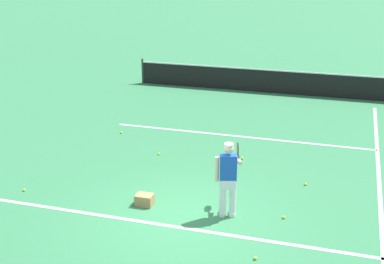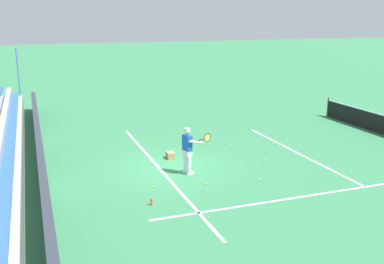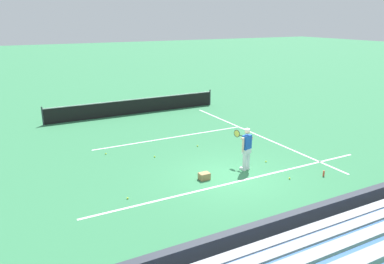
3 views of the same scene
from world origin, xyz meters
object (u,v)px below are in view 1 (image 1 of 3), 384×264
at_px(tennis_net, 269,81).
at_px(tennis_ball_by_box, 306,184).
at_px(tennis_player, 228,179).
at_px(tennis_ball_on_baseline, 242,158).
at_px(tennis_ball_far_left, 255,258).
at_px(tennis_ball_toward_net, 121,132).
at_px(tennis_ball_midcourt, 159,154).
at_px(ball_box_cardboard, 145,200).
at_px(tennis_ball_stray_back, 284,217).
at_px(tennis_ball_near_player, 24,190).

bearing_deg(tennis_net, tennis_ball_by_box, -74.77).
bearing_deg(tennis_player, tennis_ball_by_box, 54.54).
xyz_separation_m(tennis_ball_on_baseline, tennis_ball_by_box, (1.87, -1.24, 0.00)).
height_order(tennis_player, tennis_ball_far_left, tennis_player).
xyz_separation_m(tennis_ball_toward_net, tennis_ball_midcourt, (1.79, -1.38, 0.00)).
xyz_separation_m(ball_box_cardboard, tennis_ball_stray_back, (3.17, 0.28, -0.10)).
distance_m(tennis_player, tennis_ball_midcourt, 4.12).
bearing_deg(tennis_player, tennis_ball_near_player, -177.21).
height_order(tennis_ball_on_baseline, tennis_ball_toward_net, same).
bearing_deg(tennis_net, tennis_player, -85.54).
bearing_deg(tennis_ball_far_left, tennis_ball_on_baseline, 104.70).
xyz_separation_m(tennis_ball_near_player, tennis_ball_stray_back, (6.26, 0.46, 0.00)).
xyz_separation_m(tennis_ball_far_left, tennis_ball_toward_net, (-5.44, 5.91, 0.00)).
bearing_deg(tennis_player, tennis_ball_midcourt, 132.59).
bearing_deg(tennis_player, ball_box_cardboard, -178.13).
height_order(ball_box_cardboard, tennis_ball_near_player, ball_box_cardboard).
height_order(ball_box_cardboard, tennis_net, tennis_net).
relative_size(tennis_player, tennis_ball_on_baseline, 25.98).
height_order(tennis_ball_stray_back, tennis_ball_on_baseline, same).
height_order(ball_box_cardboard, tennis_ball_toward_net, ball_box_cardboard).
xyz_separation_m(ball_box_cardboard, tennis_ball_near_player, (-3.09, -0.18, -0.10)).
bearing_deg(tennis_ball_by_box, ball_box_cardboard, -147.82).
bearing_deg(tennis_ball_toward_net, tennis_ball_near_player, -96.52).
xyz_separation_m(tennis_player, tennis_ball_on_baseline, (-0.37, 3.35, -0.86)).
relative_size(tennis_player, tennis_ball_by_box, 25.98).
distance_m(tennis_ball_near_player, tennis_ball_on_baseline, 5.89).
distance_m(tennis_ball_on_baseline, tennis_ball_midcourt, 2.39).
bearing_deg(tennis_ball_stray_back, tennis_ball_far_left, -99.50).
height_order(ball_box_cardboard, tennis_ball_far_left, ball_box_cardboard).
bearing_deg(tennis_player, tennis_ball_far_left, -59.58).
distance_m(tennis_player, tennis_ball_far_left, 2.01).
bearing_deg(tennis_ball_by_box, tennis_ball_far_left, -98.99).
distance_m(tennis_ball_near_player, tennis_ball_stray_back, 6.28).
bearing_deg(tennis_net, tennis_ball_toward_net, -120.05).
bearing_deg(tennis_ball_stray_back, tennis_net, 101.09).
xyz_separation_m(tennis_ball_stray_back, tennis_ball_on_baseline, (-1.59, 3.13, 0.00)).
relative_size(ball_box_cardboard, tennis_ball_on_baseline, 6.06).
height_order(tennis_ball_on_baseline, tennis_ball_midcourt, same).
bearing_deg(tennis_ball_far_left, tennis_ball_by_box, 81.01).
bearing_deg(tennis_ball_near_player, tennis_ball_stray_back, 4.24).
height_order(ball_box_cardboard, tennis_ball_on_baseline, ball_box_cardboard).
xyz_separation_m(tennis_ball_far_left, tennis_ball_midcourt, (-3.64, 4.53, 0.00)).
bearing_deg(tennis_ball_stray_back, tennis_ball_on_baseline, 116.93).
xyz_separation_m(tennis_ball_by_box, tennis_ball_toward_net, (-6.02, 2.23, 0.00)).
relative_size(tennis_ball_near_player, tennis_ball_by_box, 1.00).
height_order(tennis_ball_near_player, tennis_ball_midcourt, same).
relative_size(tennis_ball_on_baseline, tennis_net, 0.01).
xyz_separation_m(tennis_ball_on_baseline, tennis_ball_far_left, (1.29, -4.91, 0.00)).
relative_size(tennis_ball_near_player, tennis_ball_on_baseline, 1.00).
relative_size(tennis_ball_far_left, tennis_ball_by_box, 1.00).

